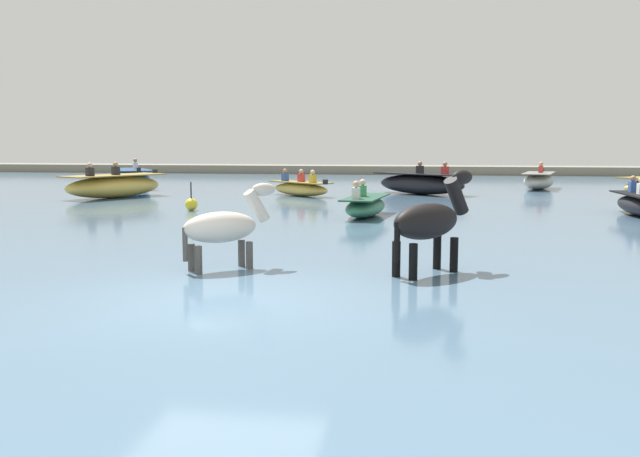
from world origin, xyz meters
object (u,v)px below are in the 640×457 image
at_px(boat_mid_outer, 366,206).
at_px(boat_distant_east, 132,179).
at_px(boat_near_port, 539,181).
at_px(boat_far_inshore, 421,184).
at_px(horse_trailing_black, 430,224).
at_px(horse_lead_pinto, 224,230).
at_px(boat_near_starboard, 114,186).
at_px(channel_buoy, 191,204).
at_px(boat_far_offshore, 301,188).

relative_size(boat_mid_outer, boat_distant_east, 0.73).
height_order(boat_near_port, boat_mid_outer, boat_near_port).
bearing_deg(boat_far_inshore, horse_trailing_black, -89.30).
bearing_deg(boat_near_port, horse_lead_pinto, -111.62).
xyz_separation_m(boat_near_starboard, boat_mid_outer, (9.78, -5.05, -0.14)).
relative_size(horse_lead_pinto, boat_far_inshore, 0.45).
bearing_deg(channel_buoy, boat_near_starboard, 136.46).
bearing_deg(boat_distant_east, boat_far_inshore, -7.22).
distance_m(horse_trailing_black, boat_far_offshore, 15.86).
relative_size(horse_lead_pinto, boat_near_starboard, 0.43).
xyz_separation_m(horse_lead_pinto, boat_distant_east, (-9.73, 18.44, -0.23)).
xyz_separation_m(boat_far_inshore, channel_buoy, (-6.81, -7.66, -0.22)).
bearing_deg(horse_lead_pinto, boat_far_inshore, 79.66).
relative_size(horse_lead_pinto, channel_buoy, 2.08).
bearing_deg(boat_distant_east, boat_near_port, 6.74).
height_order(horse_lead_pinto, boat_near_starboard, horse_lead_pinto).
relative_size(boat_near_port, channel_buoy, 4.01).
height_order(horse_trailing_black, boat_near_starboard, horse_trailing_black).
bearing_deg(boat_far_offshore, horse_trailing_black, -72.48).
bearing_deg(channel_buoy, boat_distant_east, 122.85).
xyz_separation_m(horse_lead_pinto, channel_buoy, (-3.74, 9.16, -0.46)).
relative_size(boat_near_starboard, boat_distant_east, 1.00).
relative_size(boat_near_port, boat_distant_east, 0.83).
distance_m(horse_lead_pinto, boat_far_inshore, 17.09).
distance_m(boat_near_port, boat_far_offshore, 11.00).
bearing_deg(boat_far_offshore, boat_distant_east, 158.92).
bearing_deg(boat_far_offshore, channel_buoy, -110.18).
relative_size(boat_near_starboard, boat_mid_outer, 1.37).
bearing_deg(horse_lead_pinto, horse_trailing_black, 2.49).
bearing_deg(boat_near_starboard, horse_lead_pinto, -58.53).
bearing_deg(boat_far_inshore, boat_near_port, 36.34).
height_order(boat_far_offshore, channel_buoy, boat_far_offshore).
height_order(boat_near_port, channel_buoy, boat_near_port).
bearing_deg(boat_far_inshore, boat_mid_outer, -99.93).
height_order(boat_near_starboard, boat_far_offshore, boat_near_starboard).
xyz_separation_m(horse_trailing_black, boat_far_offshore, (-4.77, 15.12, -0.50)).
bearing_deg(boat_distant_east, boat_mid_outer, -41.74).
distance_m(boat_near_starboard, boat_mid_outer, 11.01).
distance_m(boat_near_starboard, boat_far_inshore, 11.77).
distance_m(horse_lead_pinto, boat_far_offshore, 15.34).
distance_m(boat_near_starboard, boat_distant_east, 5.28).
xyz_separation_m(horse_trailing_black, boat_near_port, (4.87, 20.41, -0.42)).
bearing_deg(boat_far_inshore, boat_far_offshore, -161.23).
bearing_deg(horse_lead_pinto, boat_mid_outer, 79.24).
height_order(boat_near_starboard, boat_mid_outer, boat_near_starboard).
bearing_deg(boat_near_port, boat_distant_east, -173.26).
height_order(horse_trailing_black, boat_mid_outer, horse_trailing_black).
relative_size(boat_distant_east, boat_far_offshore, 1.47).
bearing_deg(boat_far_offshore, boat_near_port, 28.73).
distance_m(boat_far_inshore, channel_buoy, 10.25).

